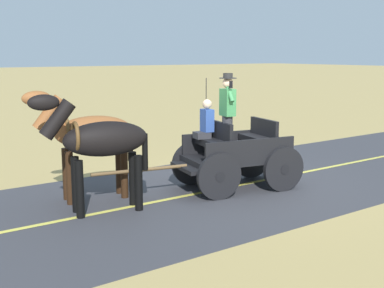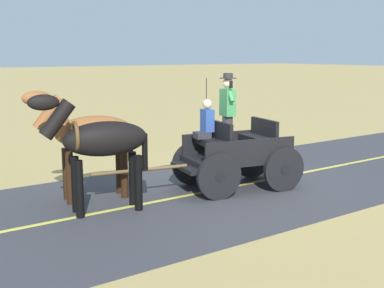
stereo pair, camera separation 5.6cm
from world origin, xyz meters
The scene contains 6 objects.
ground_plane centered at (0.00, 0.00, 0.00)m, with size 200.00×200.00×0.00m, color tan.
road_surface centered at (0.00, 0.00, 0.00)m, with size 5.36×160.00×0.01m, color #38383D.
road_centre_stripe centered at (0.00, 0.00, 0.01)m, with size 0.12×160.00×0.00m, color #DBCC4C.
horse_drawn_carriage centered at (-0.09, 0.38, 0.82)m, with size 1.85×4.51×2.50m.
horse_near_side centered at (0.05, 3.44, 1.32)m, with size 0.87×2.15×2.21m.
horse_off_side centered at (0.94, 3.26, 1.32)m, with size 0.85×2.15×2.21m.
Camera 2 is at (-8.20, 7.22, 2.90)m, focal length 46.82 mm.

